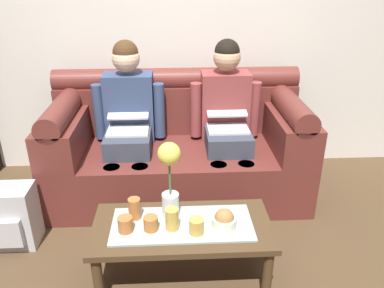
% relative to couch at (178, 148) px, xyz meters
% --- Properties ---
extents(back_wall_patterned, '(6.00, 0.12, 2.90)m').
position_rel_couch_xyz_m(back_wall_patterned, '(0.00, 0.53, 1.07)').
color(back_wall_patterned, silver).
rests_on(back_wall_patterned, ground_plane).
extents(couch, '(1.99, 0.88, 0.96)m').
position_rel_couch_xyz_m(couch, '(0.00, 0.00, 0.00)').
color(couch, maroon).
rests_on(couch, ground_plane).
extents(person_left, '(0.56, 0.67, 1.22)m').
position_rel_couch_xyz_m(person_left, '(-0.38, -0.00, 0.28)').
color(person_left, '#383D4C').
rests_on(person_left, ground_plane).
extents(person_right, '(0.56, 0.67, 1.22)m').
position_rel_couch_xyz_m(person_right, '(0.38, -0.00, 0.28)').
color(person_right, '#383D4C').
rests_on(person_right, ground_plane).
extents(coffee_table, '(1.03, 0.49, 0.37)m').
position_rel_couch_xyz_m(coffee_table, '(0.00, -1.01, -0.06)').
color(coffee_table, '#47331E').
rests_on(coffee_table, ground_plane).
extents(flower_vase, '(0.13, 0.13, 0.47)m').
position_rel_couch_xyz_m(flower_vase, '(-0.06, -0.92, 0.27)').
color(flower_vase, silver).
rests_on(flower_vase, coffee_table).
extents(snack_bowl, '(0.14, 0.14, 0.12)m').
position_rel_couch_xyz_m(snack_bowl, '(0.24, -1.04, 0.04)').
color(snack_bowl, silver).
rests_on(snack_bowl, coffee_table).
extents(cup_near_left, '(0.08, 0.08, 0.08)m').
position_rel_couch_xyz_m(cup_near_left, '(-0.18, -1.05, 0.04)').
color(cup_near_left, '#B26633').
rests_on(cup_near_left, coffee_table).
extents(cup_near_right, '(0.08, 0.08, 0.09)m').
position_rel_couch_xyz_m(cup_near_right, '(0.08, -1.10, 0.04)').
color(cup_near_right, gold).
rests_on(cup_near_right, coffee_table).
extents(cup_far_center, '(0.08, 0.08, 0.09)m').
position_rel_couch_xyz_m(cup_far_center, '(-0.31, -1.06, 0.04)').
color(cup_far_center, '#B26633').
rests_on(cup_far_center, coffee_table).
extents(cup_far_left, '(0.08, 0.08, 0.13)m').
position_rel_couch_xyz_m(cup_far_left, '(-0.06, -1.05, 0.06)').
color(cup_far_left, gold).
rests_on(cup_far_left, coffee_table).
extents(cup_far_right, '(0.07, 0.07, 0.13)m').
position_rel_couch_xyz_m(cup_far_right, '(-0.27, -0.94, 0.06)').
color(cup_far_right, '#B26633').
rests_on(cup_far_right, coffee_table).
extents(backpack_left, '(0.34, 0.26, 0.43)m').
position_rel_couch_xyz_m(backpack_left, '(-1.13, -0.66, -0.17)').
color(backpack_left, '#B7B7BC').
rests_on(backpack_left, ground_plane).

